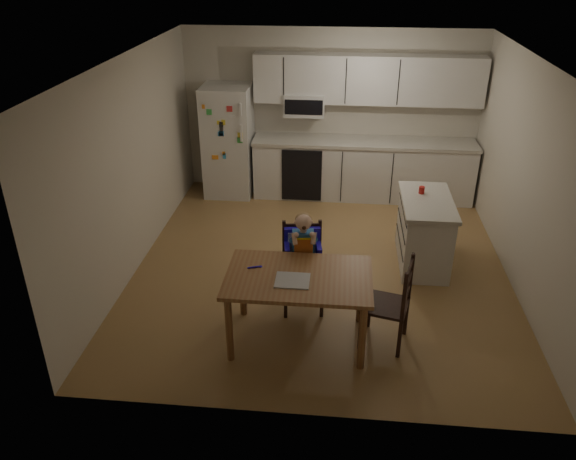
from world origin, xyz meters
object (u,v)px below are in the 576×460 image
Objects in this scene: kitchen_island at (424,231)px; dining_table at (299,285)px; refrigerator at (228,141)px; chair_side at (396,298)px; red_cup at (422,190)px; chair_booster at (303,250)px.

dining_table is (-1.41, -1.68, 0.22)m from kitchen_island.
refrigerator reaches higher than chair_side.
red_cup is (-0.06, 0.19, 0.47)m from kitchen_island.
kitchen_island is 1.22× the size of chair_side.
red_cup is at bearing -178.07° from chair_side.
red_cup is 0.09× the size of chair_side.
red_cup is at bearing 54.31° from dining_table.
dining_table is at bearing -74.07° from chair_side.
chair_side is (-0.46, -1.66, 0.11)m from kitchen_island.
kitchen_island is at bearing 28.87° from chair_booster.
chair_side reaches higher than dining_table.
kitchen_island is 0.82× the size of dining_table.
refrigerator reaches higher than red_cup.
chair_side is (2.33, -3.60, -0.31)m from refrigerator.
chair_side is at bearing -40.10° from chair_booster.
chair_booster is at bearing -142.92° from kitchen_island.
kitchen_island is at bearing 50.16° from dining_table.
chair_booster is (-1.41, -1.07, 0.25)m from kitchen_island.
refrigerator is 4.30m from chair_side.
refrigerator reaches higher than kitchen_island.
red_cup is at bearing 34.71° from chair_booster.
dining_table is at bearing -97.58° from chair_booster.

